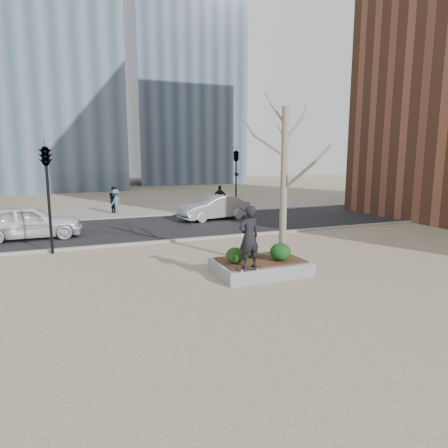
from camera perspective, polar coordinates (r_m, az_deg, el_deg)
name	(u,v)px	position (r m, az deg, el deg)	size (l,w,h in m)	color
ground	(233,277)	(13.09, 1.25, -7.57)	(120.00, 120.00, 0.00)	tan
street	(162,227)	(22.38, -8.88, -0.39)	(60.00, 8.00, 0.02)	black
far_sidewalk	(139,211)	(29.17, -12.02, 1.86)	(60.00, 6.00, 0.02)	gray
planter	(260,267)	(13.44, 5.20, -6.15)	(3.00, 2.00, 0.45)	gray
planter_mulch	(260,260)	(13.37, 5.22, -5.14)	(2.70, 1.70, 0.04)	#382314
sycamore_tree	(284,159)	(13.67, 8.63, 9.19)	(2.80, 2.80, 6.60)	gray
shrub_left	(235,255)	(12.78, 1.63, -4.52)	(0.61, 0.61, 0.52)	black
shrub_middle	(251,252)	(13.53, 3.92, -3.96)	(0.48, 0.48, 0.41)	black
shrub_right	(280,252)	(13.23, 8.06, -3.96)	(0.69, 0.69, 0.58)	#123A15
skateboard	(249,269)	(12.24, 3.54, -6.43)	(0.78, 0.20, 0.07)	black
skateboarder	(249,237)	(12.00, 3.59, -1.87)	(0.70, 0.46, 1.92)	black
police_car	(28,222)	(20.86, -26.18, 0.27)	(1.91, 4.75, 1.62)	white
car_silver	(214,208)	(24.49, -1.41, 2.34)	(1.54, 4.43, 1.46)	#ADB2B6
car_third	(372,200)	(31.83, 20.40, 3.30)	(1.82, 4.48, 1.30)	#595B65
pedestrian_a	(115,199)	(28.55, -15.37, 3.43)	(0.89, 0.69, 1.83)	black
pedestrian_b	(116,201)	(27.94, -15.23, 3.12)	(1.07, 0.61, 1.65)	#45667C
pedestrian_c	(220,197)	(29.31, -0.58, 3.83)	(1.01, 0.42, 1.73)	black
traffic_light_near	(49,198)	(17.17, -23.77, 3.41)	(0.60, 2.48, 4.50)	black
traffic_light_far	(236,179)	(28.53, 1.73, 6.41)	(0.60, 2.48, 4.50)	black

